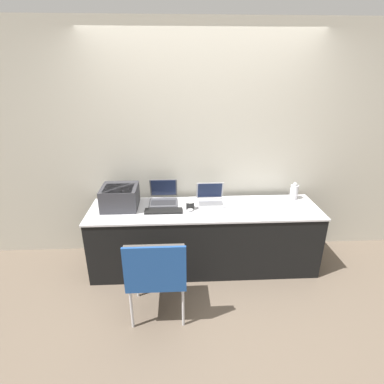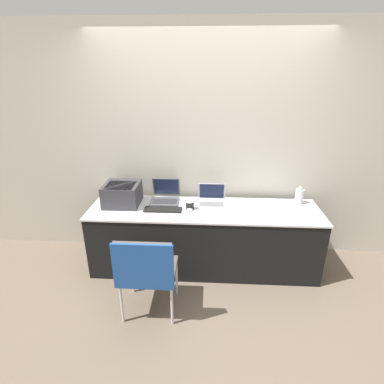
# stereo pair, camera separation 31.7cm
# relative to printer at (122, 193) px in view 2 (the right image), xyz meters

# --- Properties ---
(ground_plane) EXTENTS (14.00, 14.00, 0.00)m
(ground_plane) POSITION_rel_printer_xyz_m (0.91, -0.39, -0.85)
(ground_plane) COLOR #6B5B4C
(wall_back) EXTENTS (8.00, 0.05, 2.60)m
(wall_back) POSITION_rel_printer_xyz_m (0.91, 0.36, 0.45)
(wall_back) COLOR #B7B2A3
(wall_back) RESTS_ON ground_plane
(table) EXTENTS (2.47, 0.65, 0.72)m
(table) POSITION_rel_printer_xyz_m (0.91, -0.08, -0.49)
(table) COLOR black
(table) RESTS_ON ground_plane
(printer) EXTENTS (0.38, 0.37, 0.24)m
(printer) POSITION_rel_printer_xyz_m (0.00, 0.00, 0.00)
(printer) COLOR #333338
(printer) RESTS_ON table
(laptop_left) EXTENTS (0.31, 0.32, 0.24)m
(laptop_left) POSITION_rel_printer_xyz_m (0.46, 0.12, -0.07)
(laptop_left) COLOR #4C4C51
(laptop_left) RESTS_ON table
(laptop_right) EXTENTS (0.30, 0.27, 0.22)m
(laptop_right) POSITION_rel_printer_xyz_m (0.98, 0.06, -0.08)
(laptop_right) COLOR #B7B7BC
(laptop_right) RESTS_ON table
(external_keyboard) EXTENTS (0.40, 0.13, 0.02)m
(external_keyboard) POSITION_rel_printer_xyz_m (0.47, -0.14, -0.12)
(external_keyboard) COLOR black
(external_keyboard) RESTS_ON table
(coffee_cup) EXTENTS (0.09, 0.09, 0.09)m
(coffee_cup) POSITION_rel_printer_xyz_m (0.75, -0.09, -0.08)
(coffee_cup) COLOR black
(coffee_cup) RESTS_ON table
(mouse) EXTENTS (0.07, 0.05, 0.03)m
(mouse) POSITION_rel_printer_xyz_m (0.75, -0.13, -0.11)
(mouse) COLOR silver
(mouse) RESTS_ON table
(metal_pitcher) EXTENTS (0.09, 0.09, 0.20)m
(metal_pitcher) POSITION_rel_printer_xyz_m (1.95, 0.13, -0.04)
(metal_pitcher) COLOR silver
(metal_pitcher) RESTS_ON table
(chair) EXTENTS (0.50, 0.45, 0.84)m
(chair) POSITION_rel_printer_xyz_m (0.43, -0.88, -0.32)
(chair) COLOR #4C4742
(chair) RESTS_ON ground_plane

